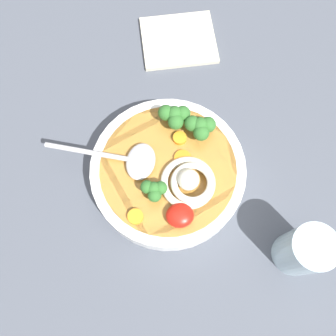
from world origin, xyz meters
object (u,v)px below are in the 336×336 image
object	(u,v)px
soup_bowl	(168,173)
noodle_pile	(189,182)
drinking_glass	(303,251)
folded_napkin	(179,40)
soup_spoon	(132,160)

from	to	relation	value
soup_bowl	noodle_pile	size ratio (longest dim) A/B	2.64
soup_bowl	drinking_glass	world-z (taller)	drinking_glass
noodle_pile	drinking_glass	xyz separation A→B (cm)	(14.55, -11.84, -0.74)
soup_bowl	drinking_glass	distance (cm)	22.93
soup_bowl	folded_napkin	bearing A→B (deg)	78.37
soup_spoon	noodle_pile	bearing A→B (deg)	167.95
soup_spoon	folded_napkin	size ratio (longest dim) A/B	1.28
soup_bowl	drinking_glass	size ratio (longest dim) A/B	2.40
drinking_glass	folded_napkin	distance (cm)	43.13
soup_bowl	noodle_pile	xyz separation A→B (cm)	(2.77, -2.95, 3.36)
drinking_glass	folded_napkin	world-z (taller)	drinking_glass
noodle_pile	soup_bowl	bearing A→B (deg)	133.18
noodle_pile	soup_spoon	bearing A→B (deg)	149.92
soup_spoon	drinking_glass	world-z (taller)	drinking_glass
noodle_pile	soup_spoon	size ratio (longest dim) A/B	0.52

